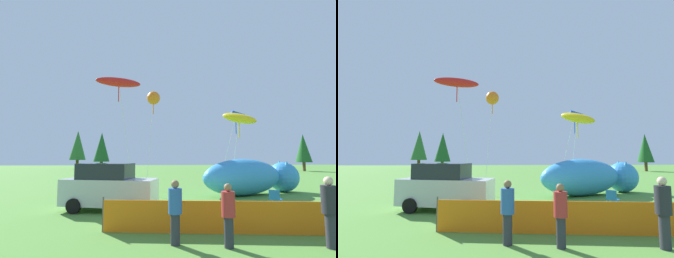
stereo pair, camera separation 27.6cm
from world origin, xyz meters
TOP-DOWN VIEW (x-y plane):
  - ground_plane at (0.00, 0.00)m, footprint 120.00×120.00m
  - parked_car at (-3.90, 0.78)m, footprint 4.32×2.60m
  - folding_chair at (3.59, 0.60)m, footprint 0.70×0.70m
  - inflatable_cat at (4.27, 4.99)m, footprint 7.34×4.40m
  - safety_fence at (1.05, -3.09)m, footprint 9.38×1.25m
  - spectator_in_green_shirt at (-0.08, -4.19)m, footprint 0.36×0.36m
  - spectator_in_black_shirt at (-1.46, -3.85)m, footprint 0.38×0.38m
  - spectator_in_blue_shirt at (2.57, -4.44)m, footprint 0.40×0.40m
  - kite_blue_box at (3.97, 6.77)m, footprint 1.30×2.47m
  - kite_red_lizard at (-4.16, 5.98)m, footprint 3.07×2.42m
  - kite_orange_flower at (-1.79, 9.35)m, footprint 1.07×1.96m
  - kite_yellow_hero at (3.69, 5.31)m, footprint 2.28×3.42m
  - horizon_tree_east at (-15.26, 39.05)m, footprint 3.00×3.00m
  - horizon_tree_west at (-9.83, 33.08)m, footprint 2.64×2.64m
  - horizon_tree_mid at (22.92, 29.48)m, footprint 2.50×2.50m

SIDE VIEW (x-z plane):
  - ground_plane at x=0.00m, z-range 0.00..0.00m
  - folding_chair at x=3.59m, z-range 0.07..0.93m
  - safety_fence at x=1.05m, z-range -0.05..1.04m
  - spectator_in_green_shirt at x=-0.08m, z-range 0.08..1.73m
  - spectator_in_black_shirt at x=-1.46m, z-range 0.08..1.80m
  - spectator_in_blue_shirt at x=2.57m, z-range 0.08..1.93m
  - parked_car at x=-3.90m, z-range -0.02..2.04m
  - inflatable_cat at x=4.27m, z-range -0.09..2.12m
  - horizon_tree_mid at x=22.92m, z-range 0.68..6.65m
  - horizon_tree_west at x=-9.83m, z-range 0.72..7.02m
  - horizon_tree_east at x=-15.26m, z-range 0.81..7.96m
  - kite_yellow_hero at x=3.69m, z-range 2.08..7.58m
  - kite_blue_box at x=3.97m, z-range 2.39..7.92m
  - kite_orange_flower at x=-1.79m, z-range 3.22..10.75m
  - kite_red_lizard at x=-4.16m, z-range 3.41..11.07m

